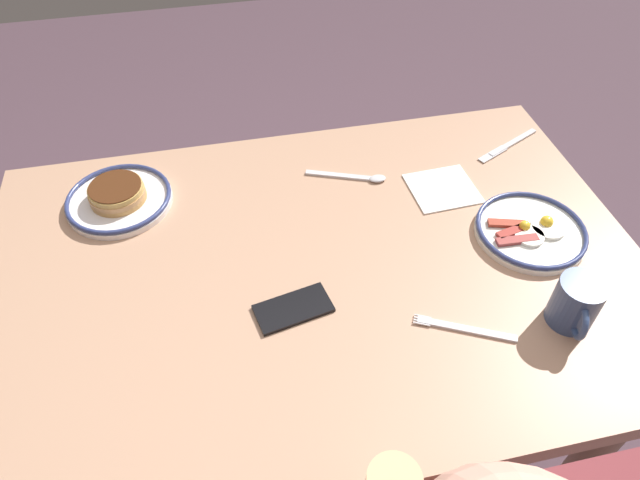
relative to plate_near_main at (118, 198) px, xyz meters
The scene contains 10 objects.
ground_plane 0.89m from the plate_near_main, 145.37° to the left, with size 6.00×6.00×0.00m, color #503A45.
dining_table 0.50m from the plate_near_main, 145.37° to the left, with size 1.35×0.91×0.73m.
plate_near_main is the anchor object (origin of this frame).
plate_center_pancakes 0.91m from the plate_near_main, 161.57° to the left, with size 0.23×0.23×0.04m.
coffee_mug 0.97m from the plate_near_main, 148.47° to the left, with size 0.08×0.12×0.10m.
cell_phone 0.50m from the plate_near_main, 131.31° to the left, with size 0.14×0.07×0.01m, color black.
paper_napkin 0.74m from the plate_near_main, behind, with size 0.15×0.14×0.00m, color white.
fork_near 0.80m from the plate_near_main, 142.27° to the left, with size 0.18×0.10×0.01m.
butter_knife 0.96m from the plate_near_main, behind, with size 0.20×0.11×0.01m.
tea_spoon 0.55m from the plate_near_main, behind, with size 0.18×0.08×0.01m.
Camera 1 is at (0.15, 0.74, 1.60)m, focal length 31.56 mm.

